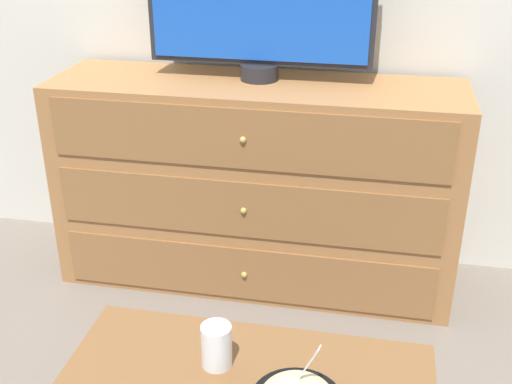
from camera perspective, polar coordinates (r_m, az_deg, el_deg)
The scene contains 3 objects.
ground_plane at distance 3.00m, azimuth -0.91°, elevation -4.48°, with size 12.00×12.00×0.00m, color #70665B.
dresser at distance 2.57m, azimuth -0.03°, elevation 0.62°, with size 1.57×0.47×0.84m.
drink_cup at distance 1.68m, azimuth -3.52°, elevation -13.68°, with size 0.08×0.08×0.12m.
Camera 1 is at (0.55, -2.54, 1.50)m, focal length 45.00 mm.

